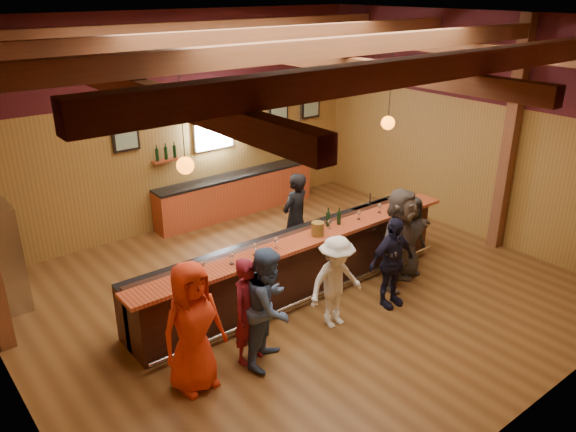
{
  "coord_description": "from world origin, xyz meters",
  "views": [
    {
      "loc": [
        -5.4,
        -6.51,
        4.96
      ],
      "look_at": [
        0.0,
        0.3,
        1.35
      ],
      "focal_mm": 35.0,
      "sensor_mm": 36.0,
      "label": 1
    }
  ],
  "objects_px": {
    "customer_dark": "(408,236)",
    "ice_bucket": "(318,229)",
    "bottle_a": "(339,218)",
    "bar_counter": "(294,263)",
    "customer_brown": "(400,239)",
    "back_bar_cabinet": "(237,194)",
    "customer_denim": "(269,306)",
    "customer_orange": "(193,327)",
    "bartender": "(295,218)",
    "customer_navy": "(392,263)",
    "customer_white": "(336,282)",
    "customer_redvest": "(249,311)"
  },
  "relations": [
    {
      "from": "customer_brown",
      "to": "customer_dark",
      "type": "height_order",
      "value": "customer_brown"
    },
    {
      "from": "customer_dark",
      "to": "customer_navy",
      "type": "bearing_deg",
      "value": -151.53
    },
    {
      "from": "customer_white",
      "to": "customer_orange",
      "type": "bearing_deg",
      "value": -178.92
    },
    {
      "from": "bartender",
      "to": "bottle_a",
      "type": "relative_size",
      "value": 5.68
    },
    {
      "from": "customer_denim",
      "to": "bottle_a",
      "type": "distance_m",
      "value": 2.58
    },
    {
      "from": "customer_navy",
      "to": "customer_dark",
      "type": "relative_size",
      "value": 1.01
    },
    {
      "from": "customer_denim",
      "to": "bartender",
      "type": "height_order",
      "value": "bartender"
    },
    {
      "from": "customer_brown",
      "to": "bar_counter",
      "type": "bearing_deg",
      "value": 127.6
    },
    {
      "from": "bar_counter",
      "to": "customer_orange",
      "type": "relative_size",
      "value": 3.46
    },
    {
      "from": "customer_orange",
      "to": "customer_denim",
      "type": "relative_size",
      "value": 1.04
    },
    {
      "from": "customer_white",
      "to": "customer_brown",
      "type": "relative_size",
      "value": 0.83
    },
    {
      "from": "customer_white",
      "to": "customer_brown",
      "type": "distance_m",
      "value": 1.74
    },
    {
      "from": "bar_counter",
      "to": "back_bar_cabinet",
      "type": "xyz_separation_m",
      "value": [
        1.18,
        3.57,
        -0.05
      ]
    },
    {
      "from": "customer_redvest",
      "to": "customer_denim",
      "type": "distance_m",
      "value": 0.29
    },
    {
      "from": "customer_brown",
      "to": "ice_bucket",
      "type": "bearing_deg",
      "value": 134.43
    },
    {
      "from": "customer_redvest",
      "to": "ice_bucket",
      "type": "height_order",
      "value": "customer_redvest"
    },
    {
      "from": "customer_brown",
      "to": "bartender",
      "type": "xyz_separation_m",
      "value": [
        -0.81,
        1.86,
        -0.02
      ]
    },
    {
      "from": "customer_denim",
      "to": "bartender",
      "type": "bearing_deg",
      "value": 12.78
    },
    {
      "from": "customer_white",
      "to": "customer_navy",
      "type": "xyz_separation_m",
      "value": [
        1.12,
        -0.12,
        0.03
      ]
    },
    {
      "from": "customer_dark",
      "to": "ice_bucket",
      "type": "xyz_separation_m",
      "value": [
        -1.74,
        0.49,
        0.45
      ]
    },
    {
      "from": "customer_redvest",
      "to": "customer_navy",
      "type": "height_order",
      "value": "customer_redvest"
    },
    {
      "from": "customer_dark",
      "to": "ice_bucket",
      "type": "bearing_deg",
      "value": 165.61
    },
    {
      "from": "back_bar_cabinet",
      "to": "customer_orange",
      "type": "height_order",
      "value": "customer_orange"
    },
    {
      "from": "back_bar_cabinet",
      "to": "customer_white",
      "type": "distance_m",
      "value": 5.01
    },
    {
      "from": "back_bar_cabinet",
      "to": "customer_denim",
      "type": "distance_m",
      "value": 5.6
    },
    {
      "from": "customer_denim",
      "to": "customer_white",
      "type": "bearing_deg",
      "value": -28.17
    },
    {
      "from": "customer_redvest",
      "to": "customer_dark",
      "type": "relative_size",
      "value": 1.03
    },
    {
      "from": "ice_bucket",
      "to": "customer_navy",
      "type": "bearing_deg",
      "value": -54.6
    },
    {
      "from": "back_bar_cabinet",
      "to": "bartender",
      "type": "xyz_separation_m",
      "value": [
        -0.47,
        -2.71,
        0.41
      ]
    },
    {
      "from": "back_bar_cabinet",
      "to": "bottle_a",
      "type": "distance_m",
      "value": 3.9
    },
    {
      "from": "customer_white",
      "to": "customer_redvest",
      "type": "bearing_deg",
      "value": 179.02
    },
    {
      "from": "customer_orange",
      "to": "customer_brown",
      "type": "xyz_separation_m",
      "value": [
        4.14,
        0.16,
        -0.0
      ]
    },
    {
      "from": "customer_navy",
      "to": "customer_dark",
      "type": "height_order",
      "value": "customer_navy"
    },
    {
      "from": "customer_orange",
      "to": "customer_navy",
      "type": "bearing_deg",
      "value": -6.15
    },
    {
      "from": "back_bar_cabinet",
      "to": "bar_counter",
      "type": "bearing_deg",
      "value": -108.34
    },
    {
      "from": "bar_counter",
      "to": "ice_bucket",
      "type": "xyz_separation_m",
      "value": [
        0.21,
        -0.35,
        0.7
      ]
    },
    {
      "from": "bottle_a",
      "to": "customer_dark",
      "type": "bearing_deg",
      "value": -27.53
    },
    {
      "from": "bar_counter",
      "to": "customer_dark",
      "type": "distance_m",
      "value": 2.14
    },
    {
      "from": "customer_white",
      "to": "customer_dark",
      "type": "relative_size",
      "value": 0.98
    },
    {
      "from": "customer_redvest",
      "to": "customer_denim",
      "type": "height_order",
      "value": "customer_denim"
    },
    {
      "from": "customer_orange",
      "to": "customer_redvest",
      "type": "bearing_deg",
      "value": -1.3
    },
    {
      "from": "back_bar_cabinet",
      "to": "bartender",
      "type": "distance_m",
      "value": 2.78
    },
    {
      "from": "bar_counter",
      "to": "customer_navy",
      "type": "xyz_separation_m",
      "value": [
        0.93,
        -1.36,
        0.26
      ]
    },
    {
      "from": "customer_redvest",
      "to": "customer_denim",
      "type": "relative_size",
      "value": 0.9
    },
    {
      "from": "bottle_a",
      "to": "bar_counter",
      "type": "bearing_deg",
      "value": 163.59
    },
    {
      "from": "bar_counter",
      "to": "ice_bucket",
      "type": "distance_m",
      "value": 0.81
    },
    {
      "from": "customer_navy",
      "to": "ice_bucket",
      "type": "xyz_separation_m",
      "value": [
        -0.72,
        1.01,
        0.45
      ]
    },
    {
      "from": "customer_redvest",
      "to": "ice_bucket",
      "type": "distance_m",
      "value": 2.13
    },
    {
      "from": "customer_dark",
      "to": "bottle_a",
      "type": "bearing_deg",
      "value": 153.73
    },
    {
      "from": "customer_white",
      "to": "bartender",
      "type": "height_order",
      "value": "bartender"
    }
  ]
}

